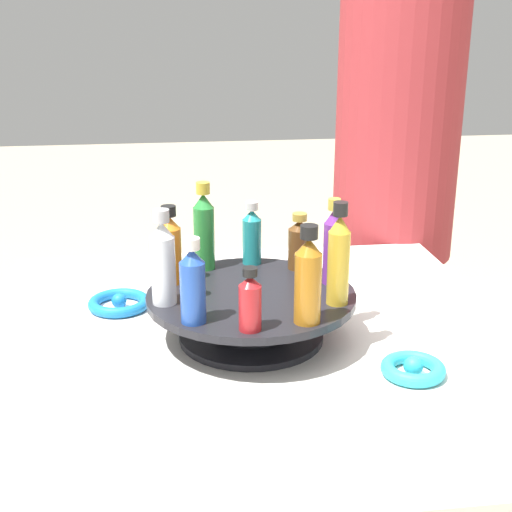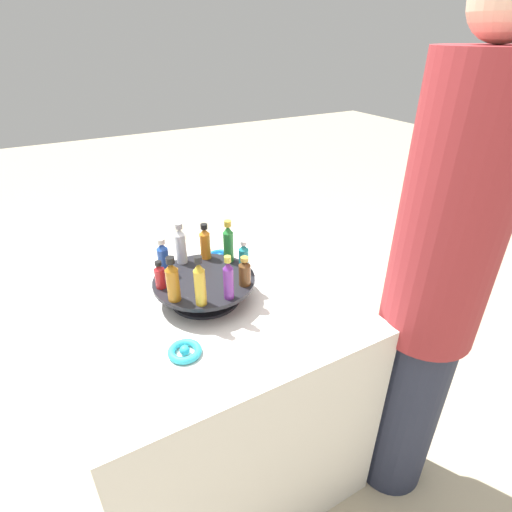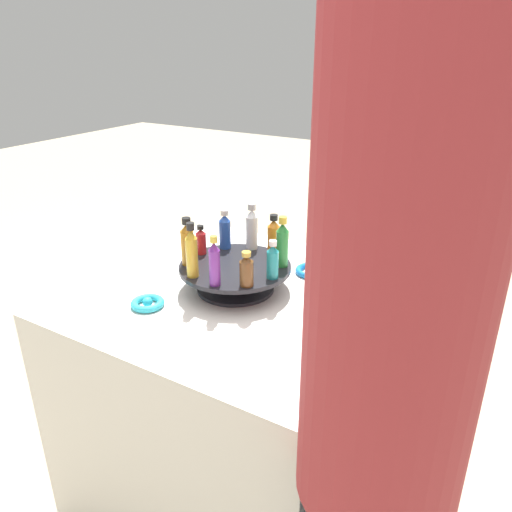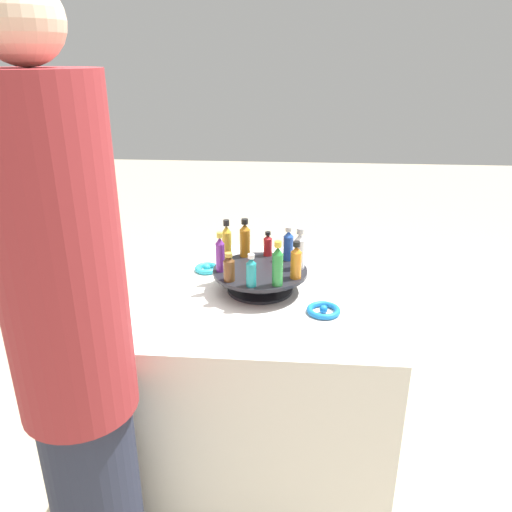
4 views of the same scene
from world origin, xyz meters
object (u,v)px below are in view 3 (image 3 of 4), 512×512
(bottle_gold, at_px, (192,252))
(bottle_brown, at_px, (246,270))
(bottle_clear, at_px, (252,228))
(ribbon_bow_blue, at_px, (312,271))
(bottle_green, at_px, (282,244))
(display_stand, at_px, (235,274))
(bottle_orange, at_px, (274,237))
(bottle_amber, at_px, (187,243))
(bottle_teal, at_px, (273,261))
(ribbon_bow_teal, at_px, (148,303))
(bottle_purple, at_px, (214,263))
(person_figure, at_px, (382,423))
(bottle_blue, at_px, (225,231))
(bottle_red, at_px, (201,241))

(bottle_gold, distance_m, bottle_brown, 0.16)
(bottle_clear, xyz_separation_m, bottle_gold, (0.25, -0.03, 0.01))
(ribbon_bow_blue, bearing_deg, bottle_green, -11.72)
(display_stand, xyz_separation_m, bottle_orange, (-0.12, 0.06, 0.09))
(display_stand, height_order, ribbon_bow_blue, display_stand)
(bottle_gold, bearing_deg, bottle_clear, 172.21)
(bottle_amber, bearing_deg, bottle_brown, 82.21)
(bottle_amber, relative_size, ribbon_bow_blue, 1.31)
(bottle_teal, distance_m, ribbon_bow_teal, 0.36)
(bottle_purple, distance_m, ribbon_bow_blue, 0.38)
(display_stand, xyz_separation_m, bottle_gold, (0.12, -0.06, 0.10))
(bottle_amber, relative_size, person_figure, 0.08)
(bottle_clear, bearing_deg, bottle_orange, 82.21)
(bottle_blue, height_order, bottle_teal, bottle_blue)
(bottle_red, xyz_separation_m, bottle_teal, (0.04, 0.26, 0.01))
(bottle_blue, bearing_deg, bottle_amber, -7.79)
(bottle_red, bearing_deg, bottle_blue, 154.21)
(bottle_amber, distance_m, person_figure, 0.76)
(bottle_blue, distance_m, ribbon_bow_teal, 0.33)
(person_figure, bearing_deg, bottle_clear, -6.68)
(bottle_green, height_order, ribbon_bow_teal, bottle_green)
(bottle_clear, height_order, bottle_green, bottle_green)
(bottle_orange, bearing_deg, bottle_green, 46.21)
(bottle_red, xyz_separation_m, bottle_orange, (-0.10, 0.19, 0.02))
(bottle_red, distance_m, bottle_green, 0.25)
(bottle_red, distance_m, ribbon_bow_blue, 0.36)
(bottle_amber, bearing_deg, bottle_clear, 154.21)
(display_stand, relative_size, ribbon_bow_blue, 3.02)
(bottle_gold, bearing_deg, display_stand, 154.21)
(bottle_teal, bearing_deg, ribbon_bow_teal, -55.56)
(ribbon_bow_blue, bearing_deg, bottle_amber, -44.19)
(bottle_gold, xyz_separation_m, ribbon_bow_blue, (-0.33, 0.21, -0.14))
(display_stand, xyz_separation_m, bottle_teal, (0.02, 0.13, 0.08))
(bottle_clear, distance_m, ribbon_bow_blue, 0.23)
(display_stand, xyz_separation_m, bottle_clear, (-0.13, -0.02, 0.09))
(bottle_red, xyz_separation_m, ribbon_bow_blue, (-0.19, 0.28, -0.11))
(bottle_teal, distance_m, ribbon_bow_blue, 0.26)
(bottle_amber, bearing_deg, ribbon_bow_blue, 135.81)
(ribbon_bow_teal, distance_m, person_figure, 0.74)
(bottle_red, relative_size, ribbon_bow_blue, 0.84)
(display_stand, bearing_deg, ribbon_bow_blue, 144.84)
(bottle_blue, height_order, ribbon_bow_blue, bottle_blue)
(bottle_clear, bearing_deg, bottle_teal, 46.21)
(bottle_purple, height_order, ribbon_bow_teal, bottle_purple)
(bottle_orange, bearing_deg, bottle_red, -61.79)
(bottle_red, height_order, bottle_orange, bottle_orange)
(bottle_purple, bearing_deg, bottle_red, -133.79)
(bottle_orange, bearing_deg, bottle_teal, 28.21)
(ribbon_bow_teal, bearing_deg, bottle_green, 135.81)
(person_figure, bearing_deg, bottle_amber, 9.08)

